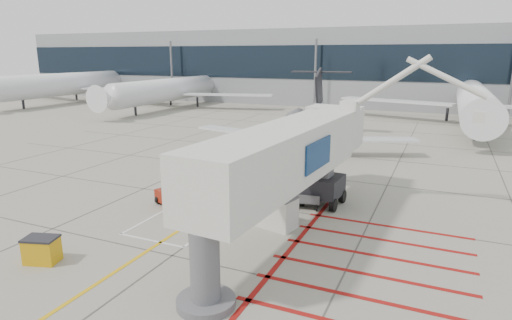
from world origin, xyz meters
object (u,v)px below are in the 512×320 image
at_px(regional_jet, 286,119).
at_px(spill_bin, 42,250).
at_px(jet_bridge, 282,167).
at_px(pushback_tug, 172,196).

xyz_separation_m(regional_jet, spill_bin, (-3.73, -22.68, -3.22)).
bearing_deg(spill_bin, jet_bridge, 19.16).
bearing_deg(spill_bin, regional_jet, 63.64).
bearing_deg(pushback_tug, jet_bridge, 7.32).
relative_size(jet_bridge, pushback_tug, 9.46).
bearing_deg(pushback_tug, regional_jet, 100.74).
bearing_deg(jet_bridge, spill_bin, -139.39).
xyz_separation_m(regional_jet, jet_bridge, (5.59, -15.87, 0.13)).
bearing_deg(regional_jet, pushback_tug, -105.26).
height_order(regional_jet, jet_bridge, jet_bridge).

